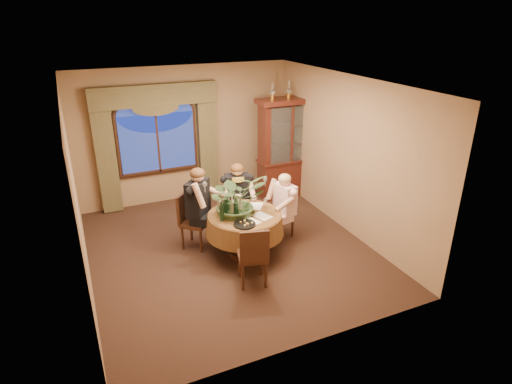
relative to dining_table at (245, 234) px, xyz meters
name	(u,v)px	position (x,y,z in m)	size (l,w,h in m)	color
floor	(230,249)	(-0.18, 0.25, -0.38)	(5.00, 5.00, 0.00)	black
wall_back	(186,134)	(-0.18, 2.75, 1.02)	(4.50, 4.50, 0.00)	#916D4D
wall_right	(346,155)	(2.07, 0.25, 1.02)	(5.00, 5.00, 0.00)	#916D4D
ceiling	(225,83)	(-0.18, 0.25, 2.42)	(5.00, 5.00, 0.00)	white
window	(158,143)	(-0.78, 2.68, 0.92)	(1.62, 0.10, 1.32)	navy
arched_transom	(154,105)	(-0.78, 2.68, 1.71)	(1.60, 0.06, 0.44)	navy
drapery_left	(106,156)	(-1.81, 2.63, 0.80)	(0.38, 0.14, 2.32)	brown
drapery_right	(208,144)	(0.25, 2.63, 0.80)	(0.38, 0.14, 2.32)	brown
swag_valance	(154,95)	(-0.78, 2.60, 1.90)	(2.45, 0.16, 0.42)	brown
dining_table	(245,234)	(0.00, 0.00, 0.00)	(1.28, 1.28, 0.75)	brown
china_cabinet	(287,148)	(1.82, 2.00, 0.69)	(1.32, 0.52, 2.13)	#3A1712
oil_lamp_left	(272,91)	(1.45, 2.00, 1.93)	(0.11, 0.11, 0.34)	#A5722D
oil_lamp_center	(289,90)	(1.82, 2.00, 1.93)	(0.11, 0.11, 0.34)	#A5722D
oil_lamp_right	(305,88)	(2.18, 2.00, 1.93)	(0.11, 0.11, 0.34)	#A5722D
chair_right	(279,212)	(0.80, 0.32, 0.10)	(0.42, 0.42, 0.96)	black
chair_back_right	(242,206)	(0.29, 0.83, 0.10)	(0.42, 0.42, 0.96)	black
chair_back	(195,221)	(-0.67, 0.59, 0.10)	(0.42, 0.42, 0.96)	black
chair_front_left	(252,255)	(-0.21, -0.79, 0.10)	(0.42, 0.42, 0.96)	black
person_pink	(285,208)	(0.82, 0.17, 0.26)	(0.45, 0.42, 1.26)	beige
person_back	(198,208)	(-0.61, 0.56, 0.35)	(0.52, 0.48, 1.45)	black
person_scarf	(237,198)	(0.19, 0.79, 0.30)	(0.48, 0.44, 1.34)	black
stoneware_vase	(238,203)	(-0.06, 0.14, 0.52)	(0.15, 0.15, 0.28)	#8E7A58
centerpiece_plant	(236,178)	(-0.10, 0.09, 0.97)	(0.92, 1.02, 0.80)	#38542E
olive_bowl	(250,214)	(0.06, -0.08, 0.40)	(0.16, 0.16, 0.05)	#525830
cheese_platter	(245,224)	(-0.15, -0.36, 0.39)	(0.34, 0.34, 0.02)	black
wine_bottle_0	(226,203)	(-0.24, 0.18, 0.54)	(0.07, 0.07, 0.33)	black
wine_bottle_1	(225,208)	(-0.32, 0.02, 0.54)	(0.07, 0.07, 0.33)	black
wine_bottle_2	(236,207)	(-0.16, -0.04, 0.54)	(0.07, 0.07, 0.33)	black
wine_bottle_3	(232,207)	(-0.21, 0.01, 0.54)	(0.07, 0.07, 0.33)	tan
wine_bottle_4	(222,211)	(-0.42, -0.08, 0.54)	(0.07, 0.07, 0.33)	black
wine_bottle_5	(220,206)	(-0.38, 0.12, 0.54)	(0.07, 0.07, 0.33)	tan
tasting_paper_0	(262,216)	(0.22, -0.19, 0.38)	(0.21, 0.30, 0.00)	white
tasting_paper_1	(256,206)	(0.28, 0.20, 0.38)	(0.21, 0.30, 0.00)	white
tasting_paper_2	(250,221)	(-0.02, -0.28, 0.38)	(0.21, 0.30, 0.00)	white
wine_glass_person_pink	(266,203)	(0.41, 0.08, 0.46)	(0.07, 0.07, 0.18)	silver
wine_glass_person_back	(220,205)	(-0.31, 0.29, 0.46)	(0.07, 0.07, 0.18)	silver
wine_glass_person_scarf	(241,198)	(0.10, 0.41, 0.46)	(0.07, 0.07, 0.18)	silver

